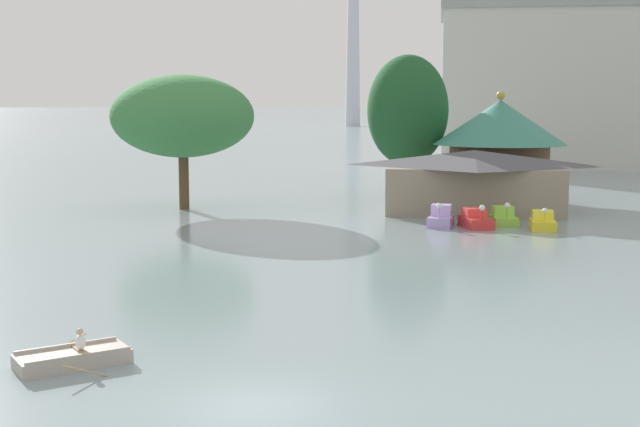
% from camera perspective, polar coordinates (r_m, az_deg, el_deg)
% --- Properties ---
extents(ground_plane, '(2000.00, 2000.00, 0.00)m').
position_cam_1_polar(ground_plane, '(24.10, -4.42, -12.43)').
color(ground_plane, gray).
extents(rowboat_with_rower, '(3.54, 3.52, 1.32)m').
position_cam_1_polar(rowboat_with_rower, '(28.43, -15.83, -9.07)').
color(rowboat_with_rower, '#ADA393').
rests_on(rowboat_with_rower, ground).
extents(pedal_boat_lavender, '(1.81, 2.69, 1.64)m').
position_cam_1_polar(pedal_boat_lavender, '(57.52, 7.91, -0.27)').
color(pedal_boat_lavender, '#B299D8').
rests_on(pedal_boat_lavender, ground).
extents(pedal_boat_red, '(2.32, 3.09, 1.61)m').
position_cam_1_polar(pedal_boat_red, '(57.25, 10.13, -0.41)').
color(pedal_boat_red, red).
rests_on(pedal_boat_red, ground).
extents(pedal_boat_lime, '(1.89, 2.75, 1.58)m').
position_cam_1_polar(pedal_boat_lime, '(59.03, 11.88, -0.24)').
color(pedal_boat_lime, '#8CCC3F').
rests_on(pedal_boat_lime, ground).
extents(pedal_boat_yellow, '(1.54, 2.46, 1.50)m').
position_cam_1_polar(pedal_boat_yellow, '(57.32, 14.35, -0.54)').
color(pedal_boat_yellow, yellow).
rests_on(pedal_boat_yellow, ground).
extents(boathouse, '(13.54, 8.92, 4.55)m').
position_cam_1_polar(boathouse, '(65.18, 10.02, 2.19)').
color(boathouse, gray).
rests_on(boathouse, ground).
extents(green_roof_pavilion, '(10.61, 10.61, 8.90)m').
position_cam_1_polar(green_roof_pavilion, '(71.61, 11.64, 4.47)').
color(green_roof_pavilion, brown).
rests_on(green_roof_pavilion, ground).
extents(shoreline_tree_tall_left, '(10.69, 10.69, 10.08)m').
position_cam_1_polar(shoreline_tree_tall_left, '(66.30, -8.96, 6.29)').
color(shoreline_tree_tall_left, brown).
rests_on(shoreline_tree_tall_left, ground).
extents(shoreline_tree_mid, '(6.84, 6.84, 11.97)m').
position_cam_1_polar(shoreline_tree_mid, '(74.23, 5.75, 6.71)').
color(shoreline_tree_mid, brown).
rests_on(shoreline_tree_mid, ground).
extents(background_building_block, '(31.10, 20.35, 19.69)m').
position_cam_1_polar(background_building_block, '(114.22, 15.72, 7.98)').
color(background_building_block, beige).
rests_on(background_building_block, ground).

